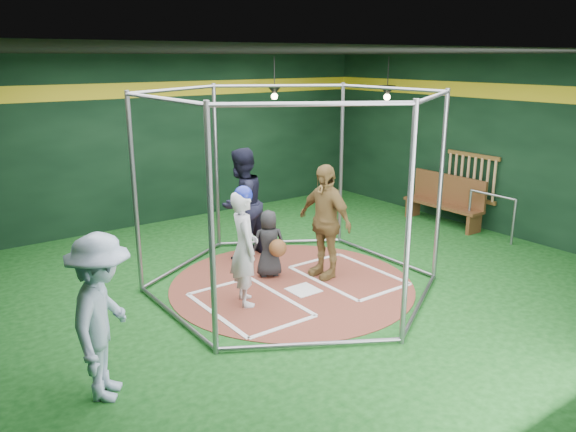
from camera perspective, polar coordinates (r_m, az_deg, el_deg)
room_shell at (r=8.34m, az=0.37°, el=4.19°), size 10.10×9.10×3.53m
clay_disc at (r=8.85m, az=0.39°, el=-6.97°), size 3.80×3.80×0.01m
home_plate at (r=8.63m, az=1.58°, el=-7.52°), size 0.43×0.43×0.01m
batter_box_left at (r=8.17m, az=-3.98°, el=-8.96°), size 1.17×1.77×0.01m
batter_box_right at (r=9.23m, az=6.08°, el=-6.00°), size 1.17×1.77×0.01m
batting_cage at (r=8.39m, az=0.40°, el=2.48°), size 4.05×4.67×3.00m
bat_rack at (r=12.25m, az=18.11°, el=3.81°), size 0.07×1.25×0.98m
pendant_lamp_near at (r=12.39m, az=-1.39°, el=12.62°), size 0.34×0.34×0.90m
pendant_lamp_far at (r=12.34m, az=10.06°, el=12.37°), size 0.34×0.34×0.90m
batter_figure at (r=7.94m, az=-4.46°, el=-3.05°), size 0.57×0.70×1.73m
visitor_leopard at (r=8.92m, az=3.73°, el=-0.53°), size 0.55×1.11×1.84m
catcher_figure at (r=8.99m, az=-1.87°, el=-2.85°), size 0.63×0.66×1.09m
umpire at (r=9.78m, az=-4.75°, el=1.25°), size 1.16×1.04×1.94m
bystander_blue at (r=6.09m, az=-18.31°, el=-9.77°), size 1.20×1.32×1.78m
dugout_bench at (r=12.34m, az=15.70°, el=1.66°), size 0.42×1.81×1.06m
steel_railing at (r=11.61m, az=19.97°, el=0.70°), size 0.05×1.04×0.90m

